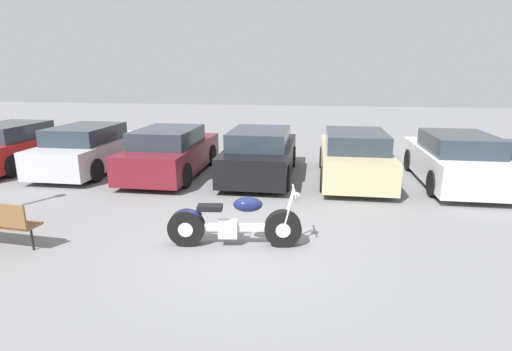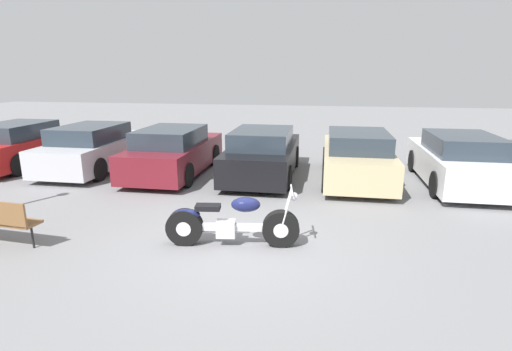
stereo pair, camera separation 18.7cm
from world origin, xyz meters
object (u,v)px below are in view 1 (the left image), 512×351
(parked_car_black, at_px, (261,154))
(parked_car_champagne, at_px, (354,157))
(parked_car_silver, at_px, (91,149))
(parked_car_maroon, at_px, (171,152))
(motorcycle, at_px, (233,223))
(parked_car_white, at_px, (454,160))
(parked_car_red, at_px, (16,146))

(parked_car_black, height_order, parked_car_champagne, same)
(parked_car_silver, height_order, parked_car_maroon, same)
(motorcycle, relative_size, parked_car_maroon, 0.54)
(parked_car_black, xyz_separation_m, parked_car_white, (5.40, -0.01, 0.00))
(parked_car_silver, height_order, parked_car_white, same)
(parked_car_black, height_order, parked_car_white, same)
(parked_car_white, bearing_deg, parked_car_red, 179.50)
(motorcycle, distance_m, parked_car_maroon, 5.55)
(parked_car_silver, relative_size, parked_car_black, 1.00)
(parked_car_champagne, relative_size, parked_car_white, 1.00)
(parked_car_silver, distance_m, parked_car_white, 10.80)
(parked_car_black, bearing_deg, parked_car_silver, 179.94)
(parked_car_black, bearing_deg, motorcycle, -87.90)
(parked_car_silver, bearing_deg, parked_car_maroon, -3.65)
(parked_car_silver, xyz_separation_m, parked_car_champagne, (8.10, 0.02, 0.00))
(parked_car_champagne, distance_m, parked_car_white, 2.70)
(parked_car_red, bearing_deg, parked_car_silver, -2.13)
(parked_car_maroon, height_order, parked_car_black, same)
(parked_car_white, bearing_deg, parked_car_silver, 179.90)
(parked_car_silver, xyz_separation_m, parked_car_white, (10.80, -0.02, 0.00))
(motorcycle, height_order, parked_car_maroon, parked_car_maroon)
(motorcycle, relative_size, parked_car_champagne, 0.54)
(parked_car_red, distance_m, parked_car_silver, 2.70)
(parked_car_black, distance_m, parked_car_champagne, 2.70)
(motorcycle, xyz_separation_m, parked_car_black, (-0.18, 4.91, 0.26))
(motorcycle, bearing_deg, parked_car_white, 43.13)
(parked_car_red, distance_m, parked_car_white, 13.51)
(motorcycle, distance_m, parked_car_champagne, 5.54)
(motorcycle, bearing_deg, parked_car_black, 92.10)
(parked_car_champagne, xyz_separation_m, parked_car_white, (2.70, -0.04, 0.00))
(parked_car_champagne, bearing_deg, parked_car_black, -179.48)
(motorcycle, relative_size, parked_car_red, 0.54)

